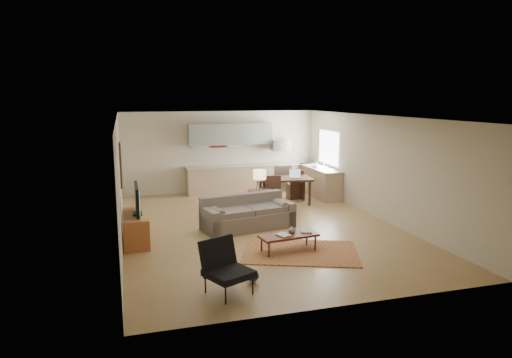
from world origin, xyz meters
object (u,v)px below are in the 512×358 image
object	(u,v)px
coffee_table	(289,243)
sofa	(248,213)
tv_credenza	(136,228)
console_table	(260,203)
dining_table	(285,191)
armchair	(229,268)

from	to	relation	value
coffee_table	sofa	bearing A→B (deg)	93.27
coffee_table	tv_credenza	world-z (taller)	tv_credenza
console_table	dining_table	world-z (taller)	dining_table
dining_table	armchair	bearing A→B (deg)	-110.06
armchair	console_table	world-z (taller)	armchair
armchair	tv_credenza	distance (m)	3.46
sofa	dining_table	world-z (taller)	sofa
armchair	sofa	bearing A→B (deg)	45.38
tv_credenza	dining_table	xyz separation A→B (m)	(4.40, 2.57, 0.07)
tv_credenza	dining_table	world-z (taller)	dining_table
console_table	dining_table	distance (m)	1.61
sofa	coffee_table	size ratio (longest dim) A/B	1.87
armchair	tv_credenza	size ratio (longest dim) A/B	0.63
console_table	coffee_table	bearing A→B (deg)	-72.00
coffee_table	console_table	xyz separation A→B (m)	(0.25, 2.93, 0.17)
coffee_table	console_table	world-z (taller)	console_table
sofa	armchair	distance (m)	3.75
sofa	tv_credenza	size ratio (longest dim) A/B	1.64
armchair	console_table	distance (m)	4.98
coffee_table	dining_table	xyz separation A→B (m)	(1.38, 4.07, 0.21)
armchair	dining_table	bearing A→B (deg)	37.66
sofa	console_table	bearing A→B (deg)	49.33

